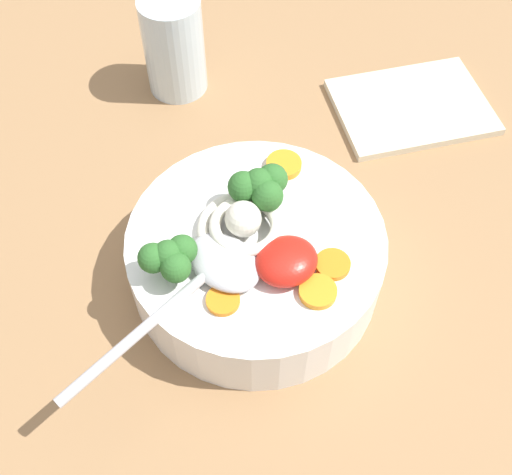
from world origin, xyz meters
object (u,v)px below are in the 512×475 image
(noodle_pile, at_px, (243,226))
(drinking_glass, at_px, (174,46))
(folded_napkin, at_px, (411,107))
(soup_bowl, at_px, (256,257))
(soup_spoon, at_px, (209,272))

(noodle_pile, height_order, drinking_glass, drinking_glass)
(noodle_pile, bearing_deg, folded_napkin, 17.40)
(soup_bowl, bearing_deg, drinking_glass, 77.04)
(soup_bowl, relative_size, drinking_glass, 2.00)
(noodle_pile, bearing_deg, soup_spoon, -153.23)
(soup_spoon, bearing_deg, noodle_pile, -168.00)
(noodle_pile, distance_m, soup_spoon, 0.05)
(soup_bowl, height_order, drinking_glass, drinking_glass)
(soup_bowl, relative_size, noodle_pile, 2.56)
(soup_spoon, relative_size, folded_napkin, 1.15)
(soup_bowl, xyz_separation_m, soup_spoon, (-0.05, -0.01, 0.04))
(soup_bowl, bearing_deg, noodle_pile, 129.74)
(noodle_pile, height_order, folded_napkin, noodle_pile)
(soup_spoon, height_order, folded_napkin, soup_spoon)
(drinking_glass, xyz_separation_m, folded_napkin, (0.18, -0.16, -0.05))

